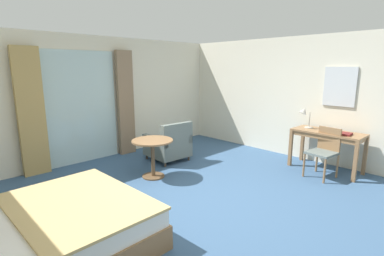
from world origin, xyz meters
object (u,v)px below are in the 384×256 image
Objects in this scene: bed at (44,234)px; closed_book at (343,134)px; desk_chair at (324,149)px; desk_lamp at (305,113)px; armchair_by_window at (169,145)px; round_cafe_table at (153,149)px; writing_desk at (328,136)px.

closed_book is (4.71, -1.31, 0.52)m from bed.
desk_lamp is (0.32, 0.56, 0.56)m from desk_chair.
round_cafe_table is (-0.83, -0.54, 0.18)m from armchair_by_window.
writing_desk is 1.50× the size of armchair_by_window.
round_cafe_table is (2.19, 1.04, 0.26)m from bed.
bed is 2.38× the size of armchair_by_window.
bed is 2.25× the size of desk_chair.
closed_book is 3.46m from round_cafe_table.
writing_desk is 0.42m from desk_chair.
armchair_by_window reaches higher than closed_book.
writing_desk is 3.16m from armchair_by_window.
bed is 4.85m from desk_lamp.
closed_book is (-0.03, -0.76, -0.28)m from desk_lamp.
bed is 7.87× the size of closed_book.
writing_desk is at bearing -38.06° from round_cafe_table.
armchair_by_window reaches higher than round_cafe_table.
desk_lamp reaches higher than round_cafe_table.
bed is 2.75× the size of round_cafe_table.
desk_lamp is 0.52× the size of armchair_by_window.
closed_book is 0.35× the size of round_cafe_table.
bed is 4.92m from closed_book.
bed is at bearing -154.59° from round_cafe_table.
round_cafe_table is (-2.61, 2.04, -0.15)m from writing_desk.
desk_chair reaches higher than armchair_by_window.
closed_book is at bearing -15.50° from bed.
armchair_by_window is (-1.79, 2.58, -0.34)m from writing_desk.
desk_chair is at bearing -62.24° from armchair_by_window.
closed_book is at bearing -34.60° from desk_chair.
armchair_by_window is (-1.70, 2.88, -0.45)m from closed_book.
desk_lamp reaches higher than closed_book.
bed is 3.40m from armchair_by_window.
armchair_by_window is (-1.41, 2.68, -0.18)m from desk_chair.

